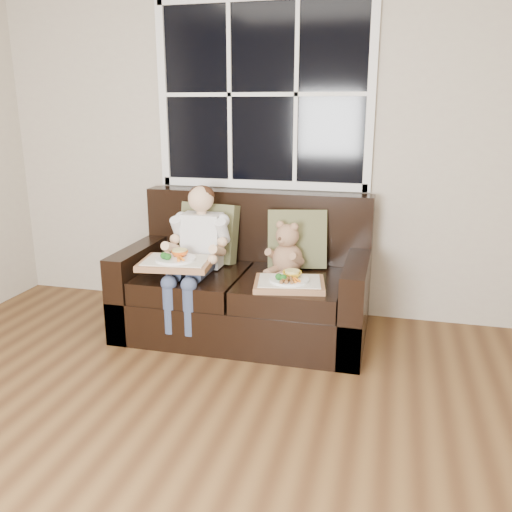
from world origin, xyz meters
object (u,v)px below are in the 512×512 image
(teddy_bear, at_px, (287,252))
(tray_right, at_px, (289,282))
(loveseat, at_px, (247,288))
(child, at_px, (197,243))
(tray_left, at_px, (176,262))

(teddy_bear, distance_m, tray_right, 0.32)
(teddy_bear, bearing_deg, loveseat, -161.50)
(child, distance_m, tray_left, 0.24)
(child, height_order, tray_right, child)
(child, relative_size, tray_left, 1.80)
(tray_left, bearing_deg, loveseat, 34.20)
(teddy_bear, height_order, tray_left, teddy_bear)
(teddy_bear, relative_size, tray_left, 0.75)
(child, xyz_separation_m, tray_left, (-0.07, -0.22, -0.08))
(child, xyz_separation_m, teddy_bear, (0.61, 0.11, -0.05))
(loveseat, distance_m, teddy_bear, 0.41)
(teddy_bear, height_order, tray_right, teddy_bear)
(teddy_bear, xyz_separation_m, tray_right, (0.07, -0.29, -0.12))
(teddy_bear, relative_size, tray_right, 0.76)
(tray_left, xyz_separation_m, tray_right, (0.76, 0.04, -0.10))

